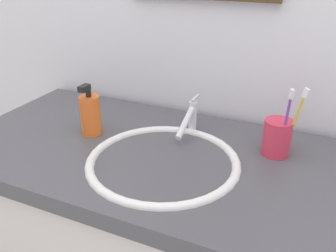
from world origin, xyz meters
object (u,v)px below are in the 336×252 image
(faucet, at_px, (190,118))
(toothbrush_cup, at_px, (277,137))
(toothbrush_purple, at_px, (286,119))
(toothbrush_yellow, at_px, (296,118))
(soap_dispenser, at_px, (90,114))

(faucet, distance_m, toothbrush_cup, 0.25)
(toothbrush_purple, xyz_separation_m, toothbrush_yellow, (0.02, 0.02, -0.00))
(faucet, xyz_separation_m, toothbrush_yellow, (0.29, -0.02, 0.06))
(toothbrush_purple, height_order, toothbrush_yellow, same)
(soap_dispenser, bearing_deg, toothbrush_purple, 8.84)
(toothbrush_purple, xyz_separation_m, soap_dispenser, (-0.53, -0.08, -0.05))
(toothbrush_yellow, bearing_deg, toothbrush_purple, -140.06)
(toothbrush_yellow, bearing_deg, faucet, 175.55)
(faucet, distance_m, soap_dispenser, 0.29)
(toothbrush_yellow, bearing_deg, toothbrush_cup, 174.75)
(toothbrush_cup, bearing_deg, toothbrush_purple, -48.71)
(faucet, height_order, toothbrush_purple, toothbrush_purple)
(toothbrush_purple, distance_m, soap_dispenser, 0.54)
(soap_dispenser, bearing_deg, faucet, 25.12)
(toothbrush_purple, bearing_deg, soap_dispenser, -171.16)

